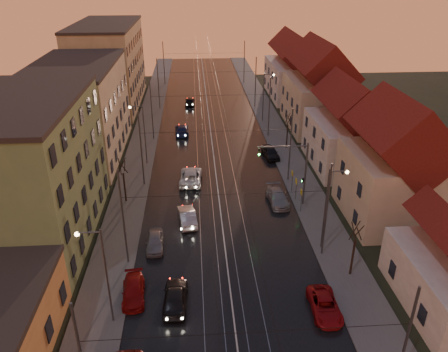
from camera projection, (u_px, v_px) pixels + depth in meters
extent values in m
plane|color=black|center=(236.00, 336.00, 30.65)|extent=(160.00, 160.00, 0.00)
cube|color=black|center=(211.00, 135.00, 66.51)|extent=(16.00, 120.00, 0.04)
cube|color=#4C4C4C|center=(145.00, 137.00, 65.86)|extent=(4.00, 120.00, 0.15)
cube|color=#4C4C4C|center=(276.00, 133.00, 67.12)|extent=(4.00, 120.00, 0.15)
cube|color=gray|center=(197.00, 135.00, 66.36)|extent=(0.06, 120.00, 0.03)
cube|color=gray|center=(206.00, 135.00, 66.45)|extent=(0.06, 120.00, 0.03)
cube|color=gray|center=(216.00, 135.00, 66.54)|extent=(0.06, 120.00, 0.03)
cube|color=gray|center=(225.00, 135.00, 66.64)|extent=(0.06, 120.00, 0.03)
cube|color=#5B7F51|center=(29.00, 174.00, 39.25)|extent=(10.00, 18.00, 13.00)
cube|color=#B1A889|center=(80.00, 112.00, 57.41)|extent=(10.00, 20.00, 12.00)
cube|color=#968361|center=(109.00, 66.00, 78.49)|extent=(10.00, 24.00, 14.00)
cube|color=#B7AA8D|center=(391.00, 186.00, 43.64)|extent=(8.50, 10.00, 7.00)
pyramid|color=#521214|center=(401.00, 136.00, 41.28)|extent=(8.67, 10.20, 3.80)
cube|color=beige|center=(348.00, 143.00, 55.52)|extent=(9.00, 12.00, 6.00)
pyramid|color=#521214|center=(353.00, 108.00, 53.50)|extent=(9.18, 12.24, 3.20)
cube|color=#B7AA8D|center=(318.00, 104.00, 68.64)|extent=(9.00, 14.00, 7.50)
pyramid|color=#521214|center=(321.00, 67.00, 66.12)|extent=(9.18, 14.28, 4.00)
cube|color=beige|center=(293.00, 80.00, 85.00)|extent=(9.00, 16.00, 6.50)
pyramid|color=#521214|center=(295.00, 53.00, 82.81)|extent=(9.18, 16.32, 3.50)
cylinder|color=#595B60|center=(404.00, 351.00, 23.84)|extent=(0.16, 0.16, 9.00)
cylinder|color=#595B60|center=(123.00, 219.00, 36.21)|extent=(0.16, 0.16, 9.00)
cylinder|color=#595B60|center=(327.00, 211.00, 37.29)|extent=(0.16, 0.16, 9.00)
cylinder|color=#595B60|center=(141.00, 150.00, 49.66)|extent=(0.16, 0.16, 9.00)
cylinder|color=#595B60|center=(290.00, 146.00, 50.74)|extent=(0.16, 0.16, 9.00)
cylinder|color=#595B60|center=(152.00, 110.00, 63.11)|extent=(0.16, 0.16, 9.00)
cylinder|color=#595B60|center=(269.00, 108.00, 64.20)|extent=(0.16, 0.16, 9.00)
cylinder|color=#595B60|center=(158.00, 84.00, 76.56)|extent=(0.16, 0.16, 9.00)
cylinder|color=#595B60|center=(256.00, 83.00, 77.65)|extent=(0.16, 0.16, 9.00)
cylinder|color=#595B60|center=(164.00, 63.00, 92.70)|extent=(0.16, 0.16, 9.00)
cylinder|color=#595B60|center=(244.00, 62.00, 93.79)|extent=(0.16, 0.16, 9.00)
cylinder|color=#595B60|center=(107.00, 278.00, 30.14)|extent=(0.14, 0.14, 8.00)
cylinder|color=#595B60|center=(88.00, 232.00, 28.42)|extent=(1.60, 0.10, 0.10)
sphere|color=#FFD88C|center=(77.00, 234.00, 28.42)|extent=(0.32, 0.32, 0.32)
cylinder|color=#595B60|center=(325.00, 210.00, 38.42)|extent=(0.14, 0.14, 8.00)
cylinder|color=#595B60|center=(339.00, 171.00, 36.81)|extent=(1.60, 0.10, 0.10)
sphere|color=#FFD88C|center=(347.00, 172.00, 36.90)|extent=(0.32, 0.32, 0.32)
cylinder|color=#595B60|center=(145.00, 135.00, 55.24)|extent=(0.14, 0.14, 8.00)
cylinder|color=#595B60|center=(136.00, 106.00, 53.53)|extent=(1.60, 0.10, 0.10)
sphere|color=#FFD88C|center=(130.00, 107.00, 53.53)|extent=(0.32, 0.32, 0.32)
cylinder|color=#595B60|center=(263.00, 98.00, 70.70)|extent=(0.14, 0.14, 8.00)
cylinder|color=#595B60|center=(269.00, 74.00, 69.09)|extent=(1.60, 0.10, 0.10)
sphere|color=#FFD88C|center=(274.00, 75.00, 69.18)|extent=(0.32, 0.32, 0.32)
cylinder|color=#595B60|center=(305.00, 175.00, 45.78)|extent=(0.20, 0.20, 7.20)
cylinder|color=#595B60|center=(283.00, 146.00, 44.17)|extent=(5.20, 0.14, 0.14)
imported|color=black|center=(259.00, 153.00, 44.29)|extent=(0.15, 0.18, 0.90)
sphere|color=#19FF3F|center=(259.00, 154.00, 44.24)|extent=(0.20, 0.20, 0.20)
cylinder|color=black|center=(125.00, 188.00, 47.17)|extent=(0.18, 0.18, 3.50)
cylinder|color=black|center=(125.00, 166.00, 46.15)|extent=(0.37, 0.92, 1.61)
cylinder|color=black|center=(122.00, 165.00, 46.26)|extent=(0.91, 0.40, 1.61)
cylinder|color=black|center=(120.00, 167.00, 45.97)|extent=(0.37, 0.92, 1.61)
cylinder|color=black|center=(123.00, 167.00, 45.87)|extent=(0.84, 0.54, 1.62)
cylinder|color=black|center=(352.00, 258.00, 35.91)|extent=(0.18, 0.18, 3.50)
cylinder|color=black|center=(359.00, 231.00, 34.88)|extent=(0.37, 0.92, 1.61)
cylinder|color=black|center=(355.00, 230.00, 35.00)|extent=(0.91, 0.40, 1.61)
cylinder|color=black|center=(354.00, 233.00, 34.70)|extent=(0.37, 0.92, 1.61)
cylinder|color=black|center=(359.00, 233.00, 34.61)|extent=(0.84, 0.54, 1.62)
cylinder|color=black|center=(287.00, 137.00, 61.03)|extent=(0.18, 0.18, 3.50)
cylinder|color=black|center=(290.00, 119.00, 60.00)|extent=(0.37, 0.92, 1.61)
cylinder|color=black|center=(287.00, 119.00, 60.12)|extent=(0.91, 0.40, 1.61)
cylinder|color=black|center=(287.00, 120.00, 59.82)|extent=(0.37, 0.92, 1.61)
cylinder|color=black|center=(289.00, 120.00, 59.73)|extent=(0.84, 0.54, 1.62)
imported|color=black|center=(175.00, 297.00, 33.16)|extent=(2.00, 4.59, 1.54)
imported|color=#A9A9AF|center=(187.00, 216.00, 43.78)|extent=(2.18, 4.67, 1.48)
imported|color=silver|center=(191.00, 176.00, 52.00)|extent=(2.85, 5.63, 1.53)
imported|color=#19234C|center=(182.00, 130.00, 66.69)|extent=(2.18, 4.98, 1.43)
imported|color=black|center=(190.00, 101.00, 80.54)|extent=(1.82, 4.19, 1.40)
imported|color=maroon|center=(133.00, 291.00, 34.00)|extent=(2.05, 4.32, 1.22)
imported|color=gray|center=(155.00, 241.00, 39.96)|extent=(1.67, 3.90, 1.32)
imported|color=#9E0F15|center=(325.00, 306.00, 32.54)|extent=(2.12, 4.44, 1.22)
imported|color=#929297|center=(278.00, 197.00, 47.50)|extent=(2.17, 4.88, 1.39)
imported|color=black|center=(270.00, 152.00, 58.63)|extent=(2.28, 4.55, 1.49)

